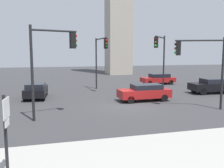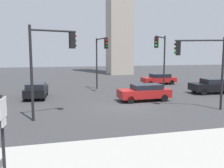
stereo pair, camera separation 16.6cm
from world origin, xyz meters
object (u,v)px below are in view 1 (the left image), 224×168
(traffic_light_1, at_px, (200,58))
(traffic_light_3, at_px, (52,54))
(direction_sign, at_px, (6,127))
(traffic_light_0, at_px, (101,52))
(car_2, at_px, (36,90))
(traffic_light_2, at_px, (160,52))
(car_4, at_px, (213,85))
(car_0, at_px, (145,92))
(car_1, at_px, (158,79))

(traffic_light_1, bearing_deg, traffic_light_3, 24.50)
(direction_sign, relative_size, traffic_light_3, 0.46)
(traffic_light_0, xyz_separation_m, traffic_light_1, (5.02, -10.08, -0.41))
(car_2, bearing_deg, traffic_light_2, -87.17)
(traffic_light_2, bearing_deg, traffic_light_1, 37.47)
(traffic_light_1, relative_size, car_4, 1.10)
(direction_sign, relative_size, traffic_light_1, 0.51)
(traffic_light_1, distance_m, traffic_light_3, 10.23)
(traffic_light_2, bearing_deg, car_4, 115.00)
(car_2, bearing_deg, car_4, -91.31)
(car_0, xyz_separation_m, car_1, (5.98, 9.83, -0.03))
(traffic_light_1, bearing_deg, traffic_light_0, -38.77)
(traffic_light_0, relative_size, traffic_light_1, 1.10)
(car_2, height_order, car_4, car_4)
(traffic_light_3, distance_m, car_0, 9.04)
(traffic_light_0, bearing_deg, car_2, -72.25)
(traffic_light_2, relative_size, car_2, 1.37)
(traffic_light_2, height_order, car_0, traffic_light_2)
(car_1, bearing_deg, traffic_light_3, 45.27)
(traffic_light_1, relative_size, car_2, 1.22)
(direction_sign, bearing_deg, traffic_light_3, 83.54)
(traffic_light_2, bearing_deg, car_1, -164.18)
(traffic_light_3, bearing_deg, car_2, 83.20)
(traffic_light_3, height_order, car_1, traffic_light_3)
(direction_sign, bearing_deg, car_2, 94.85)
(direction_sign, relative_size, car_4, 0.56)
(car_1, height_order, car_2, car_1)
(car_4, bearing_deg, traffic_light_3, 23.88)
(direction_sign, relative_size, car_2, 0.62)
(car_0, height_order, car_4, car_4)
(car_1, bearing_deg, traffic_light_2, 65.76)
(direction_sign, height_order, car_0, direction_sign)
(traffic_light_1, height_order, traffic_light_3, traffic_light_3)
(direction_sign, height_order, traffic_light_1, traffic_light_1)
(traffic_light_1, relative_size, car_0, 1.18)
(traffic_light_0, bearing_deg, traffic_light_2, 56.64)
(traffic_light_0, height_order, car_1, traffic_light_0)
(car_0, bearing_deg, car_4, -167.69)
(traffic_light_2, height_order, car_2, traffic_light_2)
(traffic_light_3, bearing_deg, car_1, 28.16)
(traffic_light_0, height_order, car_0, traffic_light_0)
(traffic_light_2, bearing_deg, car_2, -51.63)
(direction_sign, xyz_separation_m, car_2, (0.38, 14.86, -1.04))
(car_1, bearing_deg, car_2, 22.65)
(traffic_light_0, distance_m, traffic_light_1, 11.27)
(traffic_light_1, distance_m, car_1, 14.30)
(direction_sign, xyz_separation_m, car_1, (15.26, 20.97, -1.04))
(car_2, relative_size, car_4, 0.90)
(traffic_light_2, xyz_separation_m, car_1, (2.99, 6.53, -3.40))
(car_2, bearing_deg, direction_sign, -176.59)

